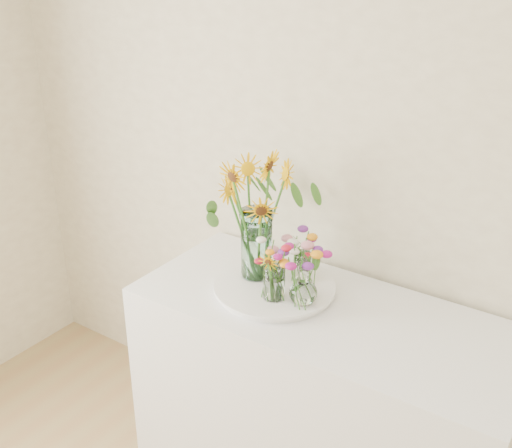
% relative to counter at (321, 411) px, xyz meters
% --- Properties ---
extents(counter, '(1.40, 0.60, 0.90)m').
position_rel_counter_xyz_m(counter, '(0.00, 0.00, 0.00)').
color(counter, white).
rests_on(counter, ground_plane).
extents(tray, '(0.42, 0.42, 0.02)m').
position_rel_counter_xyz_m(tray, '(-0.22, 0.00, 0.46)').
color(tray, white).
rests_on(tray, counter).
extents(mason_jar, '(0.13, 0.13, 0.27)m').
position_rel_counter_xyz_m(mason_jar, '(-0.32, 0.03, 0.61)').
color(mason_jar, '#C2F9F7').
rests_on(mason_jar, tray).
extents(sunflower_bouquet, '(0.64, 0.64, 0.50)m').
position_rel_counter_xyz_m(sunflower_bouquet, '(-0.32, 0.03, 0.72)').
color(sunflower_bouquet, '#E6A904').
rests_on(sunflower_bouquet, tray).
extents(small_vase_a, '(0.08, 0.08, 0.13)m').
position_rel_counter_xyz_m(small_vase_a, '(-0.17, -0.07, 0.54)').
color(small_vase_a, white).
rests_on(small_vase_a, tray).
extents(wildflower_posy_a, '(0.19, 0.19, 0.22)m').
position_rel_counter_xyz_m(wildflower_posy_a, '(-0.17, -0.07, 0.59)').
color(wildflower_posy_a, orange).
rests_on(wildflower_posy_a, tray).
extents(small_vase_b, '(0.11, 0.11, 0.14)m').
position_rel_counter_xyz_m(small_vase_b, '(-0.07, -0.04, 0.55)').
color(small_vase_b, white).
rests_on(small_vase_b, tray).
extents(wildflower_posy_b, '(0.22, 0.22, 0.23)m').
position_rel_counter_xyz_m(wildflower_posy_b, '(-0.07, -0.04, 0.59)').
color(wildflower_posy_b, orange).
rests_on(wildflower_posy_b, tray).
extents(small_vase_c, '(0.08, 0.08, 0.11)m').
position_rel_counter_xyz_m(small_vase_c, '(-0.16, 0.10, 0.53)').
color(small_vase_c, white).
rests_on(small_vase_c, tray).
extents(wildflower_posy_c, '(0.17, 0.17, 0.20)m').
position_rel_counter_xyz_m(wildflower_posy_c, '(-0.16, 0.10, 0.58)').
color(wildflower_posy_c, orange).
rests_on(wildflower_posy_c, tray).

